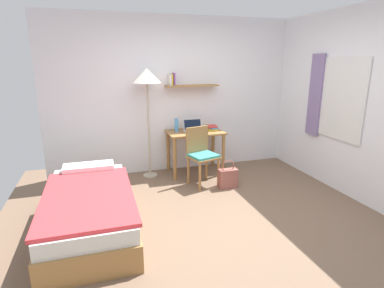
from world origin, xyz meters
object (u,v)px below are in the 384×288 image
object	(u,v)px
water_bottle	(176,125)
handbag	(228,178)
desk	(195,140)
laptop	(193,128)
book_stack	(212,128)
standing_lamp	(147,81)
desk_chair	(201,153)
bed	(90,210)

from	to	relation	value
water_bottle	handbag	world-z (taller)	water_bottle
desk	water_bottle	distance (m)	0.40
desk	handbag	size ratio (longest dim) A/B	2.12
laptop	handbag	xyz separation A→B (m)	(0.29, -0.84, -0.62)
desk	book_stack	xyz separation A→B (m)	(0.31, 0.02, 0.18)
laptop	book_stack	xyz separation A→B (m)	(0.33, -0.03, -0.01)
laptop	handbag	bearing A→B (deg)	-70.64
standing_lamp	handbag	world-z (taller)	standing_lamp
handbag	desk_chair	bearing A→B (deg)	141.20
desk_chair	laptop	size ratio (longest dim) A/B	2.71
handbag	bed	bearing A→B (deg)	-162.13
bed	desk_chair	distance (m)	1.91
standing_lamp	bed	bearing A→B (deg)	-122.60
desk_chair	handbag	size ratio (longest dim) A/B	2.03
desk_chair	standing_lamp	size ratio (longest dim) A/B	0.51
desk_chair	book_stack	distance (m)	0.70
water_bottle	laptop	bearing A→B (deg)	-4.44
book_stack	handbag	bearing A→B (deg)	-92.47
desk	handbag	distance (m)	0.93
bed	desk	xyz separation A→B (m)	(1.72, 1.43, 0.35)
bed	handbag	xyz separation A→B (m)	(1.99, 0.64, -0.08)
standing_lamp	handbag	xyz separation A→B (m)	(1.05, -0.83, -1.42)
handbag	desk	bearing A→B (deg)	109.13
desk_chair	water_bottle	bearing A→B (deg)	112.24
desk_chair	book_stack	xyz separation A→B (m)	(0.37, 0.53, 0.27)
desk	laptop	size ratio (longest dim) A/B	2.83
standing_lamp	water_bottle	distance (m)	0.87
desk_chair	laptop	world-z (taller)	laptop
desk_chair	book_stack	bearing A→B (deg)	54.99
handbag	water_bottle	bearing A→B (deg)	123.96
desk	water_bottle	bearing A→B (deg)	166.65
desk	desk_chair	world-z (taller)	desk_chair
desk_chair	desk	bearing A→B (deg)	82.70
handbag	standing_lamp	bearing A→B (deg)	141.46
desk	laptop	xyz separation A→B (m)	(-0.02, 0.05, 0.19)
desk	book_stack	world-z (taller)	book_stack
desk_chair	laptop	xyz separation A→B (m)	(0.04, 0.56, 0.28)
desk_chair	water_bottle	distance (m)	0.72
laptop	book_stack	world-z (taller)	laptop
bed	standing_lamp	distance (m)	2.20
water_bottle	handbag	xyz separation A→B (m)	(0.58, -0.86, -0.68)
desk	book_stack	bearing A→B (deg)	3.57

